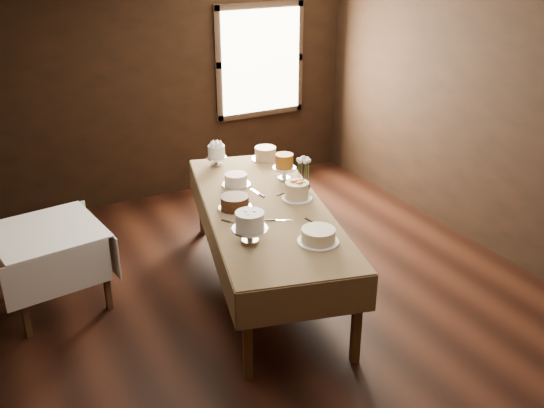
{
  "coord_description": "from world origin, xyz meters",
  "views": [
    {
      "loc": [
        -2.32,
        -4.14,
        3.18
      ],
      "look_at": [
        0.0,
        0.2,
        0.95
      ],
      "focal_mm": 40.45,
      "sensor_mm": 36.0,
      "label": 1
    }
  ],
  "objects_px": {
    "cake_lattice": "(236,180)",
    "cake_swirl": "(250,228)",
    "cake_server_d": "(290,191)",
    "flower_vase": "(303,185)",
    "cake_chocolate": "(235,203)",
    "cake_flowers": "(297,191)",
    "cake_caramel": "(284,168)",
    "cake_server_c": "(255,191)",
    "cake_server_e": "(238,224)",
    "side_table": "(47,239)",
    "cake_meringue": "(217,156)",
    "cake_cream": "(318,236)",
    "cake_server_b": "(319,225)",
    "cake_server_a": "(284,220)",
    "cake_speckled": "(265,154)",
    "display_table": "(265,212)"
  },
  "relations": [
    {
      "from": "cake_lattice",
      "to": "cake_swirl",
      "type": "distance_m",
      "value": 1.21
    },
    {
      "from": "cake_server_d",
      "to": "flower_vase",
      "type": "bearing_deg",
      "value": -49.2
    },
    {
      "from": "cake_chocolate",
      "to": "cake_flowers",
      "type": "height_order",
      "value": "cake_flowers"
    },
    {
      "from": "cake_server_d",
      "to": "cake_caramel",
      "type": "bearing_deg",
      "value": 57.29
    },
    {
      "from": "cake_server_c",
      "to": "cake_server_e",
      "type": "xyz_separation_m",
      "value": [
        -0.45,
        -0.57,
        0.0
      ]
    },
    {
      "from": "cake_server_c",
      "to": "cake_chocolate",
      "type": "bearing_deg",
      "value": 123.46
    },
    {
      "from": "cake_lattice",
      "to": "cake_caramel",
      "type": "bearing_deg",
      "value": -9.63
    },
    {
      "from": "side_table",
      "to": "cake_meringue",
      "type": "height_order",
      "value": "cake_meringue"
    },
    {
      "from": "cake_caramel",
      "to": "cake_cream",
      "type": "relative_size",
      "value": 0.73
    },
    {
      "from": "cake_lattice",
      "to": "cake_server_b",
      "type": "height_order",
      "value": "cake_lattice"
    },
    {
      "from": "cake_caramel",
      "to": "cake_server_d",
      "type": "relative_size",
      "value": 1.15
    },
    {
      "from": "cake_caramel",
      "to": "cake_cream",
      "type": "distance_m",
      "value": 1.39
    },
    {
      "from": "cake_server_d",
      "to": "cake_swirl",
      "type": "bearing_deg",
      "value": -150.18
    },
    {
      "from": "cake_caramel",
      "to": "cake_chocolate",
      "type": "relative_size",
      "value": 0.88
    },
    {
      "from": "cake_swirl",
      "to": "cake_server_e",
      "type": "height_order",
      "value": "cake_swirl"
    },
    {
      "from": "cake_server_a",
      "to": "flower_vase",
      "type": "distance_m",
      "value": 0.66
    },
    {
      "from": "cake_swirl",
      "to": "cake_cream",
      "type": "relative_size",
      "value": 0.82
    },
    {
      "from": "cake_caramel",
      "to": "cake_flowers",
      "type": "relative_size",
      "value": 0.95
    },
    {
      "from": "cake_speckled",
      "to": "cake_server_a",
      "type": "height_order",
      "value": "cake_speckled"
    },
    {
      "from": "cake_speckled",
      "to": "cake_cream",
      "type": "bearing_deg",
      "value": -105.15
    },
    {
      "from": "cake_caramel",
      "to": "cake_server_d",
      "type": "distance_m",
      "value": 0.34
    },
    {
      "from": "display_table",
      "to": "cake_server_a",
      "type": "height_order",
      "value": "cake_server_a"
    },
    {
      "from": "cake_speckled",
      "to": "cake_caramel",
      "type": "bearing_deg",
      "value": -99.29
    },
    {
      "from": "cake_lattice",
      "to": "cake_flowers",
      "type": "xyz_separation_m",
      "value": [
        0.36,
        -0.58,
        0.03
      ]
    },
    {
      "from": "cake_swirl",
      "to": "cake_server_c",
      "type": "distance_m",
      "value": 1.03
    },
    {
      "from": "cake_lattice",
      "to": "cake_caramel",
      "type": "height_order",
      "value": "cake_caramel"
    },
    {
      "from": "cake_cream",
      "to": "cake_server_d",
      "type": "relative_size",
      "value": 1.58
    },
    {
      "from": "cake_chocolate",
      "to": "cake_cream",
      "type": "relative_size",
      "value": 0.83
    },
    {
      "from": "cake_server_d",
      "to": "cake_cream",
      "type": "bearing_deg",
      "value": -120.5
    },
    {
      "from": "cake_speckled",
      "to": "cake_chocolate",
      "type": "height_order",
      "value": "cake_speckled"
    },
    {
      "from": "cake_cream",
      "to": "cake_server_c",
      "type": "xyz_separation_m",
      "value": [
        0.02,
        1.17,
        -0.05
      ]
    },
    {
      "from": "display_table",
      "to": "cake_chocolate",
      "type": "distance_m",
      "value": 0.31
    },
    {
      "from": "cake_flowers",
      "to": "cake_server_b",
      "type": "relative_size",
      "value": 1.21
    },
    {
      "from": "cake_meringue",
      "to": "cake_server_a",
      "type": "distance_m",
      "value": 1.53
    },
    {
      "from": "cake_server_a",
      "to": "cake_server_b",
      "type": "xyz_separation_m",
      "value": [
        0.21,
        -0.22,
        0.0
      ]
    },
    {
      "from": "cake_speckled",
      "to": "cake_lattice",
      "type": "relative_size",
      "value": 1.05
    },
    {
      "from": "cake_swirl",
      "to": "cake_server_e",
      "type": "xyz_separation_m",
      "value": [
        0.04,
        0.32,
        -0.12
      ]
    },
    {
      "from": "cake_caramel",
      "to": "cake_flowers",
      "type": "xyz_separation_m",
      "value": [
        -0.14,
        -0.5,
        -0.04
      ]
    },
    {
      "from": "display_table",
      "to": "side_table",
      "type": "distance_m",
      "value": 1.95
    },
    {
      "from": "cake_server_c",
      "to": "cake_caramel",
      "type": "bearing_deg",
      "value": -73.88
    },
    {
      "from": "cake_flowers",
      "to": "cake_server_d",
      "type": "xyz_separation_m",
      "value": [
        0.03,
        0.19,
        -0.08
      ]
    },
    {
      "from": "cake_chocolate",
      "to": "cake_server_a",
      "type": "height_order",
      "value": "cake_chocolate"
    },
    {
      "from": "side_table",
      "to": "cake_swirl",
      "type": "distance_m",
      "value": 1.87
    },
    {
      "from": "cake_speckled",
      "to": "cake_swirl",
      "type": "bearing_deg",
      "value": -121.25
    },
    {
      "from": "cake_caramel",
      "to": "cake_server_e",
      "type": "height_order",
      "value": "cake_caramel"
    },
    {
      "from": "side_table",
      "to": "cake_chocolate",
      "type": "distance_m",
      "value": 1.68
    },
    {
      "from": "cake_server_e",
      "to": "cake_swirl",
      "type": "bearing_deg",
      "value": -39.88
    },
    {
      "from": "display_table",
      "to": "cake_speckled",
      "type": "xyz_separation_m",
      "value": [
        0.57,
        1.09,
        0.13
      ]
    },
    {
      "from": "side_table",
      "to": "cake_server_d",
      "type": "distance_m",
      "value": 2.26
    },
    {
      "from": "cake_swirl",
      "to": "cake_server_e",
      "type": "distance_m",
      "value": 0.35
    }
  ]
}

